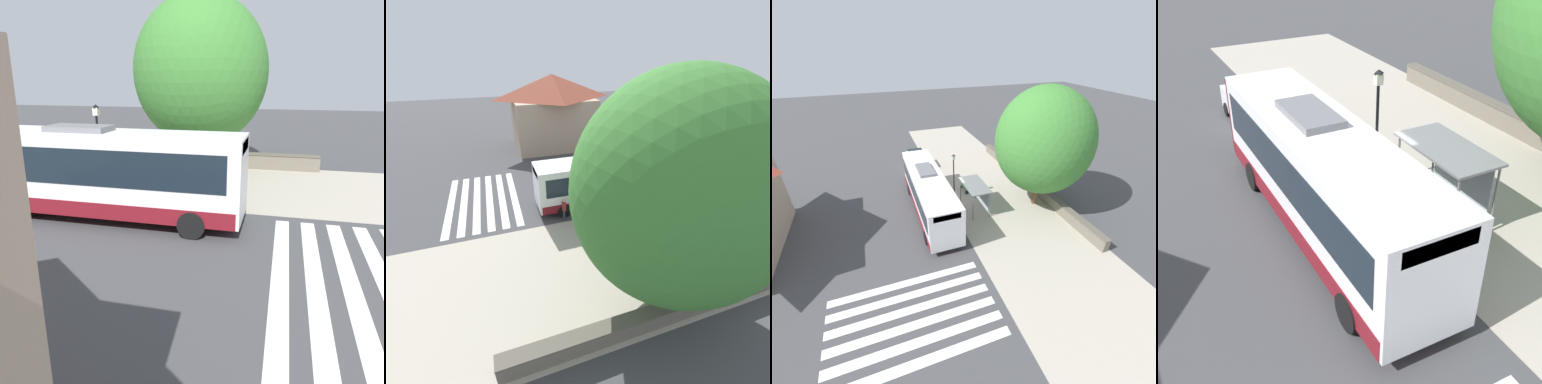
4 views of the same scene
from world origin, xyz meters
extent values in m
plane|color=#424244|center=(0.00, 0.00, 0.00)|extent=(120.00, 120.00, 0.00)
cube|color=#ADA393|center=(-4.50, 0.00, 0.01)|extent=(9.00, 44.00, 0.02)
cube|color=silver|center=(5.00, 7.95, 0.00)|extent=(9.00, 0.50, 0.01)
cube|color=silver|center=(5.00, 8.90, 0.00)|extent=(9.00, 0.50, 0.01)
cube|color=silver|center=(5.00, 9.85, 0.00)|extent=(9.00, 0.50, 0.01)
cube|color=#6B6356|center=(-8.55, 0.00, 0.46)|extent=(0.50, 20.00, 0.91)
cube|color=#5B5449|center=(-8.55, 0.00, 0.95)|extent=(0.60, 20.00, 0.08)
cube|color=white|center=(1.86, 0.92, 1.97)|extent=(2.48, 11.18, 3.05)
cube|color=black|center=(1.86, 0.92, 2.37)|extent=(2.52, 10.28, 1.34)
cube|color=maroon|center=(1.86, 0.92, 0.75)|extent=(2.52, 10.95, 0.61)
cube|color=black|center=(1.86, 6.47, 3.19)|extent=(1.86, 0.08, 0.43)
cube|color=slate|center=(1.86, 0.08, 3.61)|extent=(1.24, 2.46, 0.22)
cylinder|color=black|center=(0.70, 4.83, 0.50)|extent=(0.30, 1.00, 1.00)
cylinder|color=black|center=(3.02, 4.83, 0.50)|extent=(0.30, 1.00, 1.00)
cylinder|color=black|center=(0.70, -2.54, 0.50)|extent=(0.30, 1.00, 1.00)
cylinder|color=black|center=(3.02, -2.54, 0.50)|extent=(0.30, 1.00, 1.00)
cylinder|color=slate|center=(-1.15, 0.33, 1.19)|extent=(0.08, 0.08, 2.37)
cylinder|color=slate|center=(-1.15, 3.40, 1.19)|extent=(0.08, 0.08, 2.37)
cylinder|color=slate|center=(-2.62, 0.33, 1.19)|extent=(0.08, 0.08, 2.37)
cylinder|color=slate|center=(-2.62, 3.40, 1.19)|extent=(0.08, 0.08, 2.37)
cube|color=slate|center=(-1.89, 1.86, 2.41)|extent=(1.77, 3.38, 0.08)
cube|color=silver|center=(-2.60, 1.86, 1.31)|extent=(0.03, 2.77, 1.90)
cylinder|color=#2D3347|center=(0.22, 4.98, 0.39)|extent=(0.12, 0.12, 0.79)
cylinder|color=#2D3347|center=(0.38, 4.98, 0.39)|extent=(0.12, 0.12, 0.79)
cube|color=maroon|center=(0.30, 4.98, 1.11)|extent=(0.34, 0.22, 0.64)
sphere|color=tan|center=(0.30, 4.98, 1.54)|extent=(0.22, 0.22, 0.22)
cube|color=#4C7247|center=(-2.14, -1.34, 0.45)|extent=(0.40, 1.56, 0.06)
cube|color=#4C7247|center=(-2.31, -1.34, 0.68)|extent=(0.04, 1.56, 0.40)
cube|color=black|center=(-2.14, -1.96, 0.23)|extent=(0.32, 0.06, 0.45)
cube|color=black|center=(-2.14, -0.71, 0.23)|extent=(0.32, 0.06, 0.45)
cylinder|color=black|center=(-0.82, -0.58, 0.08)|extent=(0.24, 0.24, 0.16)
cylinder|color=black|center=(-0.82, -0.58, 1.92)|extent=(0.10, 0.10, 3.85)
cube|color=silver|center=(-0.82, -0.58, 4.02)|extent=(0.24, 0.24, 0.35)
pyramid|color=black|center=(-0.82, -0.58, 4.27)|extent=(0.28, 0.28, 0.14)
cylinder|color=brown|center=(-7.35, 2.81, 1.85)|extent=(0.51, 0.51, 3.71)
ellipsoid|color=#3D7F33|center=(-7.35, 2.81, 5.85)|extent=(7.80, 7.80, 8.57)
camera|label=1|loc=(14.90, 7.81, 5.39)|focal=35.00mm
camera|label=2|loc=(-14.07, 8.83, 10.35)|focal=24.00mm
camera|label=3|loc=(5.29, 19.14, 12.92)|focal=24.00mm
camera|label=4|loc=(6.80, 12.19, 8.95)|focal=45.00mm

